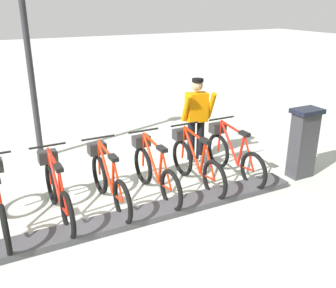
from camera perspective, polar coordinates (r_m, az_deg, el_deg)
name	(u,v)px	position (r m, az deg, el deg)	size (l,w,h in m)	color
ground_plane	(136,220)	(5.80, -4.71, -11.16)	(60.00, 60.00, 0.00)	beige
dock_rail_base	(136,217)	(5.78, -4.72, -10.74)	(0.44, 5.51, 0.10)	#47474C
payment_kiosk	(303,142)	(7.28, 19.45, 0.29)	(0.36, 0.52, 1.28)	#38383D
bike_docked_0	(232,154)	(7.06, 9.56, -1.48)	(1.72, 0.54, 1.02)	black
bike_docked_1	(195,162)	(6.65, 4.07, -2.65)	(1.72, 0.54, 1.02)	black
bike_docked_2	(154,170)	(6.31, -2.08, -3.93)	(1.72, 0.54, 1.02)	black
bike_docked_3	(108,180)	(6.06, -8.86, -5.28)	(1.72, 0.54, 1.02)	black
bike_docked_4	(57,190)	(5.90, -16.15, -6.65)	(1.72, 0.54, 1.02)	black
bike_docked_5	(0,202)	(5.84, -23.74, -7.95)	(1.72, 0.54, 1.02)	black
worker_near_rack	(197,117)	(7.54, 4.26, 4.06)	(0.51, 0.66, 1.66)	white
lamp_post	(27,40)	(7.83, -20.26, 14.32)	(0.32, 0.32, 3.55)	#2D2D33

